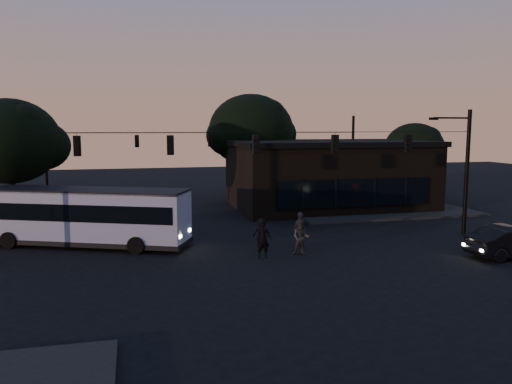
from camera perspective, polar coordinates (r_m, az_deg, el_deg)
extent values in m
plane|color=black|center=(23.60, 2.37, -8.46)|extent=(120.00, 120.00, 0.00)
cube|color=black|center=(40.74, 13.11, -1.81)|extent=(14.00, 10.00, 0.15)
cube|color=black|center=(37.13, -25.56, -3.23)|extent=(14.00, 10.00, 0.15)
cube|color=black|center=(41.00, 8.20, 1.78)|extent=(15.00, 10.00, 5.00)
cube|color=black|center=(40.82, 8.27, 5.55)|extent=(15.40, 10.40, 0.40)
cube|color=black|center=(36.41, 11.21, -0.09)|extent=(11.50, 0.18, 2.00)
cylinder|color=black|center=(45.22, -0.58, 1.73)|extent=(0.44, 0.44, 4.00)
ellipsoid|color=black|center=(45.01, -0.58, 7.06)|extent=(7.60, 7.60, 6.46)
cylinder|color=black|center=(46.93, 17.48, 0.99)|extent=(0.44, 0.44, 3.00)
ellipsoid|color=black|center=(46.71, 17.63, 4.83)|extent=(5.20, 5.20, 4.42)
cylinder|color=black|center=(35.91, -26.03, -0.80)|extent=(0.44, 0.44, 3.60)
ellipsoid|color=black|center=(35.62, -26.37, 5.23)|extent=(6.40, 6.40, 5.44)
cylinder|color=black|center=(32.38, 22.95, 2.03)|extent=(0.24, 0.24, 7.50)
cylinder|color=black|center=(26.57, 0.00, 6.86)|extent=(26.00, 0.03, 0.03)
cube|color=black|center=(25.93, -19.76, 4.98)|extent=(0.34, 0.30, 1.00)
cube|color=black|center=(25.87, -9.76, 5.30)|extent=(0.34, 0.30, 1.00)
cube|color=black|center=(26.59, 0.00, 5.46)|extent=(0.34, 0.30, 1.00)
cube|color=black|center=(28.01, 9.01, 5.47)|extent=(0.34, 0.30, 1.00)
cube|color=black|center=(30.05, 16.97, 5.36)|extent=(0.34, 0.30, 1.00)
cylinder|color=black|center=(42.39, -22.90, 3.15)|extent=(0.24, 0.24, 7.50)
cylinder|color=black|center=(46.15, 10.97, 3.89)|extent=(0.24, 0.24, 7.50)
cylinder|color=black|center=(42.28, -5.27, 6.74)|extent=(26.00, 0.03, 0.03)
cube|color=black|center=(41.80, -13.45, 5.68)|extent=(0.34, 0.30, 1.00)
cube|color=black|center=(42.29, -5.26, 5.86)|extent=(0.34, 0.30, 1.00)
cube|color=black|center=(43.60, 2.60, 5.93)|extent=(0.34, 0.30, 1.00)
cube|color=#959DBE|center=(28.64, -18.79, -2.42)|extent=(11.17, 6.72, 2.62)
cube|color=black|center=(28.60, -18.81, -1.92)|extent=(10.78, 6.58, 0.91)
cube|color=black|center=(28.46, -18.90, 0.18)|extent=(11.17, 6.72, 0.15)
cube|color=black|center=(28.91, -18.67, -5.17)|extent=(11.29, 6.81, 0.25)
cylinder|color=black|center=(29.88, -26.43, -4.96)|extent=(0.93, 0.59, 0.91)
cylinder|color=black|center=(31.91, -23.78, -4.07)|extent=(0.93, 0.59, 0.91)
cylinder|color=black|center=(26.36, -13.55, -5.96)|extent=(0.93, 0.59, 0.91)
cylinder|color=black|center=(28.63, -11.58, -4.84)|extent=(0.93, 0.59, 0.91)
imported|color=black|center=(24.78, 0.81, -5.45)|extent=(0.70, 0.48, 1.88)
imported|color=#2C2B28|center=(25.52, 5.16, -5.20)|extent=(1.08, 0.99, 1.80)
imported|color=#23242B|center=(27.17, 5.13, -4.28)|extent=(1.22, 0.91, 1.92)
imported|color=black|center=(27.11, 0.65, -4.66)|extent=(1.17, 1.03, 1.58)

